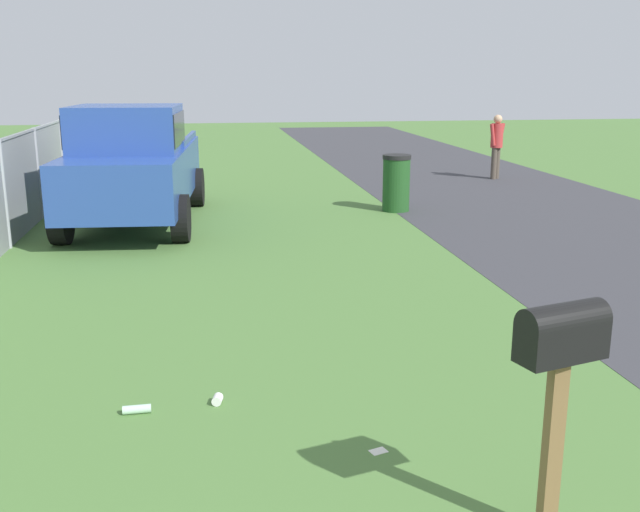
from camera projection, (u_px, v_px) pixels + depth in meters
mailbox at (561, 352)px, 3.95m from camera, size 0.33×0.55×1.42m
pickup_truck at (133, 162)px, 12.60m from camera, size 5.02×2.39×2.09m
trash_bin at (396, 183)px, 14.01m from camera, size 0.55×0.55×1.09m
pedestrian at (497, 142)px, 18.16m from camera, size 0.33×0.49×1.60m
litter_bottle_by_mailbox at (137, 409)px, 5.72m from camera, size 0.08×0.22×0.07m
litter_cup_far_scatter at (217, 399)px, 5.88m from camera, size 0.11×0.10×0.08m
litter_wrapper_midfield_b at (378, 451)px, 5.15m from camera, size 0.12×0.14×0.01m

